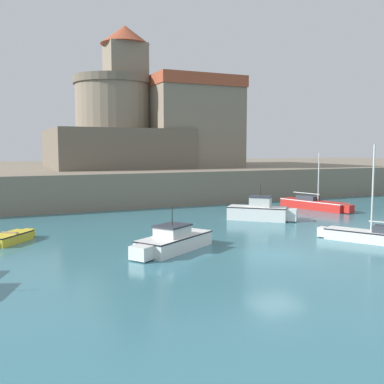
% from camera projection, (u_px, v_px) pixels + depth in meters
% --- Properties ---
extents(ground_plane, '(200.00, 200.00, 0.00)m').
position_uv_depth(ground_plane, '(275.00, 255.00, 21.64)').
color(ground_plane, teal).
extents(quay_seawall, '(120.00, 40.00, 3.01)m').
position_uv_depth(quay_seawall, '(100.00, 177.00, 56.24)').
color(quay_seawall, gray).
rests_on(quay_seawall, ground).
extents(motorboat_white_0, '(4.40, 4.13, 2.63)m').
position_uv_depth(motorboat_white_0, '(260.00, 211.00, 32.00)').
color(motorboat_white_0, white).
rests_on(motorboat_white_0, ground).
extents(sailboat_white_2, '(3.86, 5.79, 5.33)m').
position_uv_depth(sailboat_white_2, '(378.00, 236.00, 24.16)').
color(sailboat_white_2, white).
rests_on(sailboat_white_2, ground).
extents(dinghy_yellow_3, '(2.68, 2.97, 0.60)m').
position_uv_depth(dinghy_yellow_3, '(11.00, 237.00, 24.44)').
color(dinghy_yellow_3, yellow).
rests_on(dinghy_yellow_3, ground).
extents(motorboat_white_4, '(5.15, 3.93, 2.21)m').
position_uv_depth(motorboat_white_4, '(173.00, 241.00, 22.50)').
color(motorboat_white_4, white).
rests_on(motorboat_white_4, ground).
extents(sailboat_red_5, '(2.92, 6.65, 4.71)m').
position_uv_depth(sailboat_red_5, '(314.00, 204.00, 37.71)').
color(sailboat_red_5, red).
rests_on(sailboat_red_5, ground).
extents(church, '(14.21, 18.27, 15.16)m').
position_uv_depth(church, '(168.00, 121.00, 53.32)').
color(church, gray).
rests_on(church, quay_seawall).
extents(fortress, '(13.73, 13.73, 9.69)m').
position_uv_depth(fortress, '(114.00, 137.00, 48.87)').
color(fortress, '#685E4F').
rests_on(fortress, quay_seawall).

